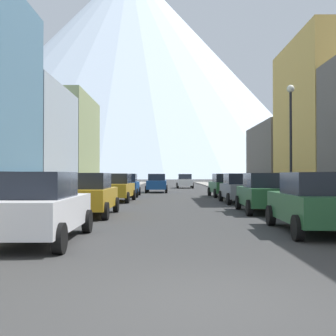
% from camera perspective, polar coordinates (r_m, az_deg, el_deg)
% --- Properties ---
extents(ground_plane, '(400.00, 400.00, 0.00)m').
position_cam_1_polar(ground_plane, '(5.89, 5.06, -17.83)').
color(ground_plane, '#353535').
extents(sidewalk_left, '(2.50, 100.00, 0.15)m').
position_cam_1_polar(sidewalk_left, '(41.04, -8.31, -3.17)').
color(sidewalk_left, gray).
rests_on(sidewalk_left, ground).
extents(sidewalk_right, '(2.50, 100.00, 0.15)m').
position_cam_1_polar(sidewalk_right, '(41.20, 9.20, -3.16)').
color(sidewalk_right, gray).
rests_on(sidewalk_right, ground).
extents(storefront_left_3, '(7.99, 10.00, 8.74)m').
position_cam_1_polar(storefront_left_3, '(39.30, -16.28, 2.79)').
color(storefront_left_3, '#8C9966').
rests_on(storefront_left_3, ground).
extents(storefront_right_3, '(7.67, 10.38, 6.21)m').
position_cam_1_polar(storefront_right_3, '(39.50, 16.96, 0.99)').
color(storefront_right_3, '#66605B').
rests_on(storefront_right_3, ground).
extents(car_left_0, '(2.11, 4.42, 1.78)m').
position_cam_1_polar(car_left_0, '(11.14, -17.46, -5.05)').
color(car_left_0, silver).
rests_on(car_left_0, ground).
extents(car_left_1, '(2.07, 4.41, 1.78)m').
position_cam_1_polar(car_left_1, '(17.66, -10.99, -3.52)').
color(car_left_1, '#B28419').
rests_on(car_left_1, ground).
extents(car_left_2, '(2.21, 4.47, 1.78)m').
position_cam_1_polar(car_left_2, '(26.85, -7.30, -2.63)').
color(car_left_2, '#B28419').
rests_on(car_left_2, ground).
extents(car_left_3, '(2.11, 4.42, 1.78)m').
position_cam_1_polar(car_left_3, '(32.99, -5.99, -2.31)').
color(car_left_3, '#19478C').
rests_on(car_left_3, ground).
extents(car_right_0, '(2.19, 4.46, 1.78)m').
position_cam_1_polar(car_right_0, '(13.13, 18.98, -4.41)').
color(car_right_0, '#265933').
rests_on(car_right_0, ground).
extents(car_right_1, '(2.17, 4.45, 1.78)m').
position_cam_1_polar(car_right_1, '(19.36, 12.64, -3.29)').
color(car_right_1, '#265933').
rests_on(car_right_1, ground).
extents(car_right_2, '(2.11, 4.42, 1.78)m').
position_cam_1_polar(car_right_2, '(25.61, 9.45, -2.71)').
color(car_right_2, slate).
rests_on(car_right_2, ground).
extents(car_right_3, '(2.20, 4.46, 1.78)m').
position_cam_1_polar(car_right_3, '(32.48, 7.38, -2.33)').
color(car_right_3, '#265933').
rests_on(car_right_3, ground).
extents(car_driving_0, '(2.06, 4.40, 1.78)m').
position_cam_1_polar(car_driving_0, '(53.05, 2.01, -1.77)').
color(car_driving_0, silver).
rests_on(car_driving_0, ground).
extents(car_driving_1, '(2.06, 4.40, 1.78)m').
position_cam_1_polar(car_driving_1, '(40.25, -1.82, -2.05)').
color(car_driving_1, '#19478C').
rests_on(car_driving_1, ground).
extents(pedestrian_0, '(0.36, 0.36, 1.63)m').
position_cam_1_polar(pedestrian_0, '(16.98, -20.04, -3.60)').
color(pedestrian_0, '#333338').
rests_on(pedestrian_0, sidewalk_left).
extents(pedestrian_1, '(0.36, 0.36, 1.56)m').
position_cam_1_polar(pedestrian_1, '(19.98, -16.97, -3.30)').
color(pedestrian_1, maroon).
rests_on(pedestrian_1, sidewalk_left).
extents(streetlamp_right, '(0.36, 0.36, 5.86)m').
position_cam_1_polar(streetlamp_right, '(20.95, 16.07, 5.36)').
color(streetlamp_right, black).
rests_on(streetlamp_right, sidewalk_right).
extents(mountain_backdrop, '(239.68, 239.68, 136.95)m').
position_cam_1_polar(mountain_backdrop, '(274.97, -5.55, 13.16)').
color(mountain_backdrop, silver).
rests_on(mountain_backdrop, ground).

